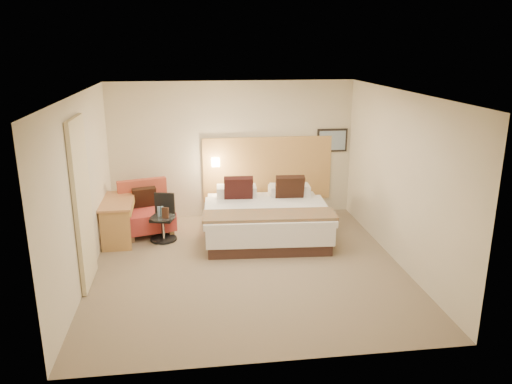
{
  "coord_description": "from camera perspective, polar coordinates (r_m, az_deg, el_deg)",
  "views": [
    {
      "loc": [
        -0.82,
        -7.18,
        3.38
      ],
      "look_at": [
        0.19,
        0.41,
        1.09
      ],
      "focal_mm": 35.0,
      "sensor_mm": 36.0,
      "label": 1
    }
  ],
  "objects": [
    {
      "name": "bottle_b",
      "position": [
        8.84,
        -10.68,
        -2.18
      ],
      "size": [
        0.07,
        0.07,
        0.17
      ],
      "primitive_type": "cylinder",
      "rotation": [
        0.0,
        0.0,
        -0.37
      ],
      "color": "#7FAFC4",
      "rests_on": "side_table"
    },
    {
      "name": "wall_left",
      "position": [
        7.63,
        -19.32,
        0.23
      ],
      "size": [
        0.02,
        5.0,
        2.7
      ],
      "primitive_type": "cube",
      "color": "beige",
      "rests_on": "floor"
    },
    {
      "name": "desk_chair",
      "position": [
        9.02,
        -10.53,
        -3.34
      ],
      "size": [
        0.57,
        0.57,
        0.83
      ],
      "color": "black",
      "rests_on": "floor"
    },
    {
      "name": "menu_folder",
      "position": [
        8.72,
        -10.32,
        -2.36
      ],
      "size": [
        0.12,
        0.08,
        0.19
      ],
      "primitive_type": "cube",
      "rotation": [
        0.0,
        0.0,
        -0.37
      ],
      "color": "#321D14",
      "rests_on": "side_table"
    },
    {
      "name": "wall_right",
      "position": [
        8.13,
        16.11,
        1.5
      ],
      "size": [
        0.02,
        5.0,
        2.7
      ],
      "primitive_type": "cube",
      "color": "beige",
      "rests_on": "floor"
    },
    {
      "name": "wall_back",
      "position": [
        9.93,
        -2.7,
        4.82
      ],
      "size": [
        4.8,
        0.02,
        2.7
      ],
      "primitive_type": "cube",
      "color": "beige",
      "rests_on": "floor"
    },
    {
      "name": "curtain",
      "position": [
        7.42,
        -19.21,
        -1.26
      ],
      "size": [
        0.06,
        0.9,
        2.42
      ],
      "primitive_type": "cube",
      "color": "beige",
      "rests_on": "wall_left"
    },
    {
      "name": "side_table",
      "position": [
        8.9,
        -10.53,
        -4.12
      ],
      "size": [
        0.56,
        0.56,
        0.49
      ],
      "color": "silver",
      "rests_on": "floor"
    },
    {
      "name": "wall_front",
      "position": [
        5.16,
        2.22,
        -6.57
      ],
      "size": [
        4.8,
        0.02,
        2.7
      ],
      "primitive_type": "cube",
      "color": "beige",
      "rests_on": "floor"
    },
    {
      "name": "desk",
      "position": [
        9.14,
        -15.35,
        -1.82
      ],
      "size": [
        0.57,
        1.2,
        0.74
      ],
      "color": "#B27545",
      "rests_on": "floor"
    },
    {
      "name": "bottle_a",
      "position": [
        8.84,
        -11.05,
        -2.2
      ],
      "size": [
        0.07,
        0.07,
        0.17
      ],
      "primitive_type": "cylinder",
      "rotation": [
        0.0,
        0.0,
        -0.37
      ],
      "color": "#7A9DBC",
      "rests_on": "side_table"
    },
    {
      "name": "art_frame",
      "position": [
        10.24,
        8.69,
        5.86
      ],
      "size": [
        0.62,
        0.03,
        0.47
      ],
      "primitive_type": "cube",
      "color": "black",
      "rests_on": "wall_back"
    },
    {
      "name": "ceiling",
      "position": [
        7.25,
        -1.08,
        11.33
      ],
      "size": [
        4.8,
        5.0,
        0.02
      ],
      "primitive_type": "cube",
      "color": "silver",
      "rests_on": "floor"
    },
    {
      "name": "bed",
      "position": [
        9.07,
        1.08,
        -2.92
      ],
      "size": [
        2.29,
        2.24,
        1.06
      ],
      "color": "#3A231D",
      "rests_on": "floor"
    },
    {
      "name": "art_canvas",
      "position": [
        10.22,
        8.72,
        5.84
      ],
      "size": [
        0.54,
        0.01,
        0.39
      ],
      "primitive_type": "cube",
      "color": "#7890A5",
      "rests_on": "wall_back"
    },
    {
      "name": "floor",
      "position": [
        7.98,
        -0.97,
        -8.51
      ],
      "size": [
        4.8,
        5.0,
        0.02
      ],
      "primitive_type": "cube",
      "color": "#7C6A53",
      "rests_on": "ground"
    },
    {
      "name": "headboard_panel",
      "position": [
        10.06,
        1.33,
        2.65
      ],
      "size": [
        2.6,
        0.04,
        1.3
      ],
      "primitive_type": "cube",
      "color": "tan",
      "rests_on": "wall_back"
    },
    {
      "name": "lamp_arm",
      "position": [
        9.86,
        -4.67,
        3.51
      ],
      "size": [
        0.02,
        0.12,
        0.02
      ],
      "primitive_type": "cylinder",
      "rotation": [
        1.57,
        0.0,
        0.0
      ],
      "color": "silver",
      "rests_on": "wall_back"
    },
    {
      "name": "lounge_chair",
      "position": [
        9.44,
        -12.43,
        -2.32
      ],
      "size": [
        1.08,
        1.01,
        0.95
      ],
      "color": "#9B6C49",
      "rests_on": "floor"
    },
    {
      "name": "lamp_shade",
      "position": [
        9.81,
        -4.65,
        3.43
      ],
      "size": [
        0.15,
        0.15,
        0.15
      ],
      "primitive_type": "cube",
      "color": "#F5E4BF",
      "rests_on": "wall_back"
    }
  ]
}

